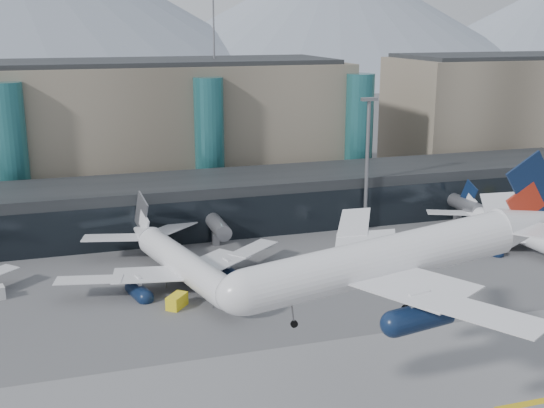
{
  "coord_description": "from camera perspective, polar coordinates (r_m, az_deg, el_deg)",
  "views": [
    {
      "loc": [
        -25.09,
        -68.32,
        39.16
      ],
      "look_at": [
        6.05,
        32.0,
        11.08
      ],
      "focal_mm": 45.0,
      "sensor_mm": 36.0,
      "label": 1
    }
  ],
  "objects": [
    {
      "name": "veh_g",
      "position": [
        125.2,
        10.52,
        -3.2
      ],
      "size": [
        2.47,
        2.63,
        1.34
      ],
      "primitive_type": "cube",
      "rotation": [
        0.0,
        0.0,
        -0.91
      ],
      "color": "silver",
      "rests_on": "ground"
    },
    {
      "name": "jet_parked_mid",
      "position": [
        107.64,
        -8.21,
        -3.8
      ],
      "size": [
        38.29,
        39.56,
        12.71
      ],
      "rotation": [
        0.0,
        0.0,
        1.82
      ],
      "color": "silver",
      "rests_on": "ground"
    },
    {
      "name": "ground",
      "position": [
        82.64,
        2.64,
        -13.33
      ],
      "size": [
        900.0,
        900.0,
        0.0
      ],
      "primitive_type": "plane",
      "color": "#515154",
      "rests_on": "ground"
    },
    {
      "name": "concourse",
      "position": [
        132.98,
        -5.79,
        -0.01
      ],
      "size": [
        170.0,
        27.0,
        10.0
      ],
      "color": "black",
      "rests_on": "ground"
    },
    {
      "name": "terminal_main",
      "position": [
        160.08,
        -17.11,
        5.79
      ],
      "size": [
        130.0,
        30.0,
        31.0
      ],
      "color": "gray",
      "rests_on": "ground"
    },
    {
      "name": "teal_towers",
      "position": [
        144.88,
        -13.02,
        4.59
      ],
      "size": [
        116.4,
        19.4,
        46.0
      ],
      "color": "#276A6F",
      "rests_on": "ground"
    },
    {
      "name": "veh_d",
      "position": [
        122.4,
        6.25,
        -3.34
      ],
      "size": [
        2.8,
        3.58,
        1.81
      ],
      "primitive_type": "cube",
      "rotation": [
        0.0,
        0.0,
        1.17
      ],
      "color": "silver",
      "rests_on": "ground"
    },
    {
      "name": "veh_b",
      "position": [
        121.24,
        -8.3,
        -3.71
      ],
      "size": [
        1.51,
        2.33,
        1.3
      ],
      "primitive_type": "cube",
      "rotation": [
        0.0,
        0.0,
        1.52
      ],
      "color": "yellow",
      "rests_on": "ground"
    },
    {
      "name": "lightmast_mid",
      "position": [
        131.06,
        7.97,
        3.94
      ],
      "size": [
        3.0,
        1.2,
        25.6
      ],
      "color": "slate",
      "rests_on": "ground"
    },
    {
      "name": "jet_parked_right",
      "position": [
        130.97,
        19.09,
        -1.44
      ],
      "size": [
        32.93,
        32.49,
        10.64
      ],
      "rotation": [
        0.0,
        0.0,
        1.66
      ],
      "color": "silver",
      "rests_on": "ground"
    },
    {
      "name": "hero_jet",
      "position": [
        67.02,
        11.91,
        -3.13
      ],
      "size": [
        37.14,
        38.36,
        12.35
      ],
      "rotation": [
        0.0,
        -0.13,
        -0.02
      ],
      "color": "silver",
      "rests_on": "ground"
    },
    {
      "name": "mountain_ridge",
      "position": [
        450.24,
        -12.47,
        15.47
      ],
      "size": [
        910.0,
        400.0,
        110.0
      ],
      "color": "gray",
      "rests_on": "ground"
    },
    {
      "name": "veh_h",
      "position": [
        98.33,
        -7.96,
        -8.05
      ],
      "size": [
        3.56,
        3.8,
        1.89
      ],
      "primitive_type": "cube",
      "rotation": [
        0.0,
        0.0,
        0.89
      ],
      "color": "yellow",
      "rests_on": "ground"
    },
    {
      "name": "terminal_east",
      "position": [
        200.12,
        19.96,
        7.27
      ],
      "size": [
        70.0,
        30.0,
        31.0
      ],
      "color": "gray",
      "rests_on": "ground"
    },
    {
      "name": "veh_c",
      "position": [
        106.7,
        3.13,
        -5.98
      ],
      "size": [
        4.17,
        2.91,
        2.1
      ],
      "primitive_type": "cube",
      "rotation": [
        0.0,
        0.0,
        -0.26
      ],
      "color": "#47484C",
      "rests_on": "ground"
    }
  ]
}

